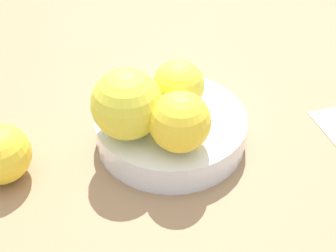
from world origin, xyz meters
The scene contains 5 objects.
ground_plane centered at (0.00, 0.00, -1.00)cm, with size 110.00×110.00×2.00cm, color #997551.
fruit_bowl centered at (0.00, 0.00, 1.84)cm, with size 19.20×19.20×3.89cm.
orange_in_bowl_0 centered at (5.10, 2.92, 8.13)cm, with size 8.49×8.49×8.49cm, color yellow.
orange_in_bowl_1 centered at (-0.85, -2.09, 7.19)cm, with size 6.59×6.59×6.59cm, color yellow.
orange_in_bowl_2 centered at (-0.99, 5.26, 7.45)cm, with size 7.12×7.12×7.12cm, color yellow.
Camera 1 is at (-0.40, 46.12, 41.70)cm, focal length 50.79 mm.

